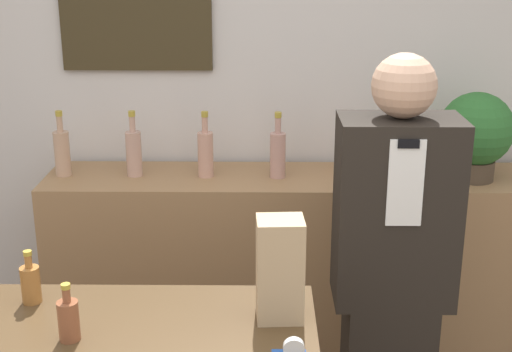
% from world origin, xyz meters
% --- Properties ---
extents(back_wall, '(5.20, 0.09, 2.70)m').
position_xyz_m(back_wall, '(-0.00, 2.00, 1.35)').
color(back_wall, silver).
rests_on(back_wall, ground_plane).
extents(back_shelf, '(2.28, 0.44, 1.01)m').
position_xyz_m(back_shelf, '(0.24, 1.72, 0.51)').
color(back_shelf, '#9E754C').
rests_on(back_shelf, ground_plane).
extents(shopkeeper, '(0.42, 0.27, 1.67)m').
position_xyz_m(shopkeeper, '(0.55, 1.01, 0.83)').
color(shopkeeper, black).
rests_on(shopkeeper, ground_plane).
extents(potted_plant, '(0.32, 0.32, 0.39)m').
position_xyz_m(potted_plant, '(1.01, 1.69, 1.23)').
color(potted_plant, '#4C3D2D').
rests_on(potted_plant, back_shelf).
extents(paper_bag, '(0.14, 0.12, 0.31)m').
position_xyz_m(paper_bag, '(0.14, 0.51, 1.13)').
color(paper_bag, tan).
rests_on(paper_bag, display_counter).
extents(counter_bottle_2, '(0.06, 0.06, 0.17)m').
position_xyz_m(counter_bottle_2, '(-0.61, 0.60, 1.04)').
color(counter_bottle_2, '#9F6530').
rests_on(counter_bottle_2, display_counter).
extents(counter_bottle_3, '(0.06, 0.06, 0.17)m').
position_xyz_m(counter_bottle_3, '(-0.44, 0.38, 1.04)').
color(counter_bottle_3, brown).
rests_on(counter_bottle_3, display_counter).
extents(shelf_bottle_0, '(0.07, 0.07, 0.30)m').
position_xyz_m(shelf_bottle_0, '(-0.82, 1.72, 1.13)').
color(shelf_bottle_0, tan).
rests_on(shelf_bottle_0, back_shelf).
extents(shelf_bottle_1, '(0.07, 0.07, 0.30)m').
position_xyz_m(shelf_bottle_1, '(-0.49, 1.72, 1.13)').
color(shelf_bottle_1, tan).
rests_on(shelf_bottle_1, back_shelf).
extents(shelf_bottle_2, '(0.07, 0.07, 0.30)m').
position_xyz_m(shelf_bottle_2, '(-0.17, 1.71, 1.13)').
color(shelf_bottle_2, tan).
rests_on(shelf_bottle_2, back_shelf).
extents(shelf_bottle_3, '(0.07, 0.07, 0.30)m').
position_xyz_m(shelf_bottle_3, '(0.15, 1.70, 1.13)').
color(shelf_bottle_3, tan).
rests_on(shelf_bottle_3, back_shelf).
extents(shelf_bottle_4, '(0.07, 0.07, 0.30)m').
position_xyz_m(shelf_bottle_4, '(0.47, 1.71, 1.13)').
color(shelf_bottle_4, tan).
rests_on(shelf_bottle_4, back_shelf).
extents(shelf_bottle_5, '(0.07, 0.07, 0.30)m').
position_xyz_m(shelf_bottle_5, '(0.79, 1.72, 1.13)').
color(shelf_bottle_5, tan).
rests_on(shelf_bottle_5, back_shelf).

